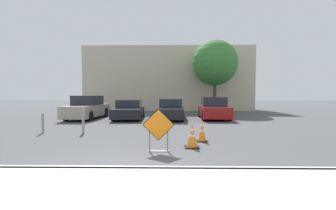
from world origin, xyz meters
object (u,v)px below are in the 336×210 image
at_px(traffic_cone_nearest, 192,136).
at_px(bollard_nearest, 83,121).
at_px(traffic_cone_second, 202,131).
at_px(parked_car_second, 129,110).
at_px(parked_car_fourth, 213,109).
at_px(parked_car_third, 171,110).
at_px(bollard_second, 43,122).
at_px(road_closed_sign, 158,129).
at_px(parked_car_nearest, 87,108).

relative_size(traffic_cone_nearest, bollard_nearest, 0.74).
distance_m(traffic_cone_nearest, bollard_nearest, 5.30).
xyz_separation_m(traffic_cone_second, parked_car_second, (-4.16, 7.68, 0.23)).
height_order(parked_car_second, parked_car_fourth, parked_car_fourth).
bearing_deg(bollard_nearest, traffic_cone_second, -17.73).
distance_m(parked_car_third, parked_car_fourth, 3.00).
distance_m(parked_car_third, bollard_second, 8.21).
relative_size(traffic_cone_nearest, traffic_cone_second, 0.98).
height_order(road_closed_sign, bollard_second, road_closed_sign).
xyz_separation_m(road_closed_sign, parked_car_second, (-2.64, 9.21, -0.08)).
bearing_deg(bollard_nearest, parked_car_third, 56.37).
xyz_separation_m(parked_car_nearest, parked_car_fourth, (8.99, 0.04, -0.05)).
xyz_separation_m(parked_car_second, bollard_second, (-2.73, -6.06, -0.14)).
distance_m(traffic_cone_second, bollard_nearest, 5.33).
bearing_deg(bollard_second, traffic_cone_second, -13.24).
height_order(parked_car_fourth, bollard_second, parked_car_fourth).
bearing_deg(parked_car_fourth, parked_car_third, 5.23).
distance_m(traffic_cone_nearest, bollard_second, 6.94).
relative_size(bollard_nearest, bollard_second, 1.17).
distance_m(parked_car_nearest, parked_car_third, 6.00).
relative_size(road_closed_sign, bollard_nearest, 1.23).
distance_m(parked_car_second, parked_car_third, 3.01).
height_order(parked_car_nearest, parked_car_fourth, parked_car_nearest).
bearing_deg(parked_car_third, traffic_cone_second, 101.12).
relative_size(road_closed_sign, bollard_second, 1.44).
distance_m(traffic_cone_second, parked_car_third, 7.60).
relative_size(traffic_cone_second, parked_car_fourth, 0.20).
distance_m(road_closed_sign, bollard_second, 6.23).
bearing_deg(parked_car_second, road_closed_sign, 102.53).
relative_size(traffic_cone_nearest, parked_car_second, 0.17).
xyz_separation_m(road_closed_sign, parked_car_third, (0.36, 9.03, -0.05)).
relative_size(parked_car_nearest, bollard_nearest, 4.39).
height_order(parked_car_third, bollard_nearest, parked_car_third).
bearing_deg(traffic_cone_nearest, parked_car_second, 113.21).
distance_m(parked_car_nearest, bollard_nearest, 6.37).
bearing_deg(bollard_nearest, parked_car_nearest, 109.09).
bearing_deg(bollard_second, parked_car_second, 65.75).
relative_size(traffic_cone_nearest, parked_car_nearest, 0.17).
height_order(parked_car_fourth, bollard_nearest, parked_car_fourth).
bearing_deg(traffic_cone_second, parked_car_second, 118.45).
height_order(traffic_cone_second, parked_car_third, parked_car_third).
xyz_separation_m(parked_car_nearest, bollard_second, (0.26, -6.02, -0.27)).
distance_m(road_closed_sign, parked_car_third, 9.03).
bearing_deg(parked_car_second, parked_car_nearest, -2.62).
xyz_separation_m(road_closed_sign, bollard_second, (-5.37, 3.15, -0.22)).
distance_m(parked_car_second, bollard_nearest, 6.13).
relative_size(parked_car_fourth, bollard_nearest, 3.83).
height_order(traffic_cone_nearest, parked_car_third, parked_car_third).
distance_m(road_closed_sign, traffic_cone_nearest, 1.25).
bearing_deg(bollard_nearest, parked_car_second, 81.45).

